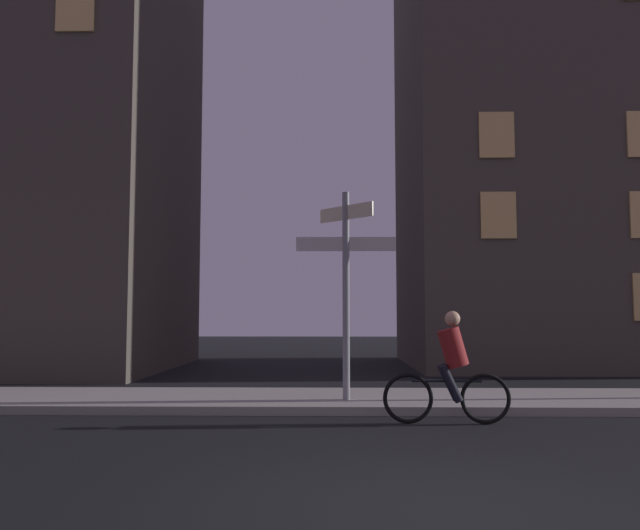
# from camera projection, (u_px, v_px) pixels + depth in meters

# --- Properties ---
(ground_plane) EXTENTS (80.00, 80.00, 0.00)m
(ground_plane) POSITION_uv_depth(u_px,v_px,m) (427.00, 511.00, 5.06)
(ground_plane) COLOR black
(sidewalk_kerb) EXTENTS (40.00, 2.59, 0.14)m
(sidewalk_kerb) POSITION_uv_depth(u_px,v_px,m) (376.00, 400.00, 11.06)
(sidewalk_kerb) COLOR #9E9991
(sidewalk_kerb) RESTS_ON ground_plane
(signpost) EXTENTS (1.69, 0.89, 3.51)m
(signpost) POSITION_uv_depth(u_px,v_px,m) (346.00, 276.00, 10.79)
(signpost) COLOR gray
(signpost) RESTS_ON sidewalk_kerb
(cyclist) EXTENTS (1.82, 0.33, 1.61)m
(cyclist) POSITION_uv_depth(u_px,v_px,m) (450.00, 371.00, 9.13)
(cyclist) COLOR black
(cyclist) RESTS_ON ground_plane
(building_right_block) EXTENTS (11.35, 7.21, 15.53)m
(building_right_block) POSITION_uv_depth(u_px,v_px,m) (587.00, 117.00, 20.05)
(building_right_block) COLOR #4C443D
(building_right_block) RESTS_ON ground_plane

